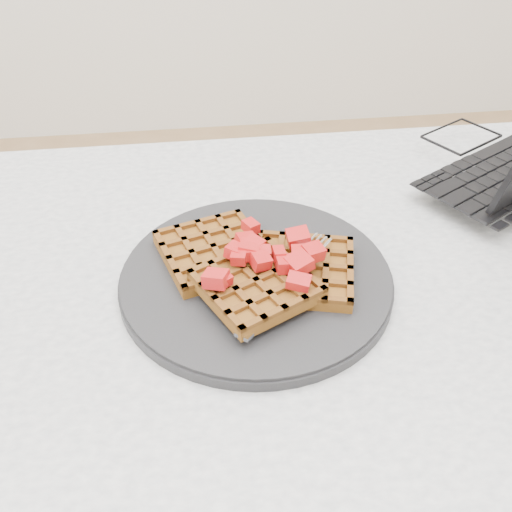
# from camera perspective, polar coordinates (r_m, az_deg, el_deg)

# --- Properties ---
(table) EXTENTS (1.20, 0.80, 0.75)m
(table) POSITION_cam_1_polar(r_m,az_deg,el_deg) (0.72, 7.68, -11.03)
(table) COLOR silver
(table) RESTS_ON ground
(plate) EXTENTS (0.31, 0.31, 0.02)m
(plate) POSITION_cam_1_polar(r_m,az_deg,el_deg) (0.65, 0.00, -2.21)
(plate) COLOR black
(plate) RESTS_ON table
(waffles) EXTENTS (0.23, 0.22, 0.03)m
(waffles) POSITION_cam_1_polar(r_m,az_deg,el_deg) (0.63, 0.06, -1.11)
(waffles) COLOR brown
(waffles) RESTS_ON plate
(strawberry_pile) EXTENTS (0.15, 0.15, 0.02)m
(strawberry_pile) POSITION_cam_1_polar(r_m,az_deg,el_deg) (0.62, -0.00, 1.01)
(strawberry_pile) COLOR #A60307
(strawberry_pile) RESTS_ON waffles
(fork) EXTENTS (0.13, 0.15, 0.02)m
(fork) POSITION_cam_1_polar(r_m,az_deg,el_deg) (0.61, 3.56, -2.93)
(fork) COLOR silver
(fork) RESTS_ON plate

